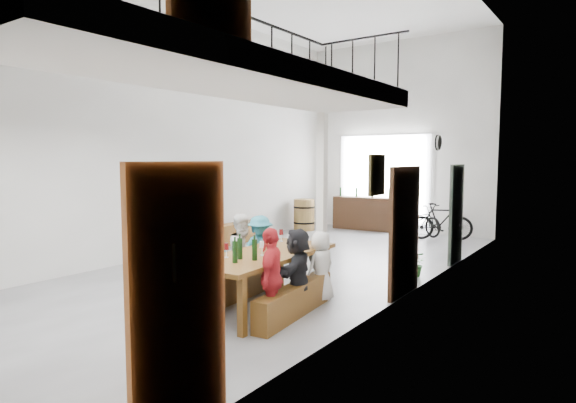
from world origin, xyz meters
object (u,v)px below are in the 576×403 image
Objects in this scene: side_bench at (238,233)px; host_standing at (193,277)px; tasting_table at (264,259)px; bench_inner at (234,284)px; serving_counter at (364,213)px; bicycle_near at (419,219)px; oak_barrel at (304,215)px.

host_standing is at bearing -53.02° from side_bench.
tasting_table is 0.79m from bench_inner.
tasting_table is 1.84m from host_standing.
host_standing is at bearing -79.26° from tasting_table.
serving_counter is 9.86m from host_standing.
tasting_table is at bearing -9.47° from bench_inner.
host_standing is at bearing -78.49° from serving_counter.
tasting_table is 7.68m from bicycle_near.
tasting_table is at bearing -45.24° from side_bench.
serving_counter reaches higher than side_bench.
side_bench is 4.20m from serving_counter.
side_bench is at bearing -95.10° from oak_barrel.
oak_barrel is 3.30m from bicycle_near.
host_standing reaches higher than side_bench.
bench_inner is 1.20× the size of bicycle_near.
oak_barrel is 0.53× the size of host_standing.
bench_inner is at bearing 102.67° from host_standing.
serving_counter is (1.64, 3.86, 0.24)m from side_bench.
host_standing is (0.42, -1.78, 0.17)m from tasting_table.
oak_barrel is 0.50× the size of serving_counter.
bench_inner is at bearing -151.51° from bicycle_near.
host_standing is (1.05, -1.85, 0.64)m from bench_inner.
bicycle_near is at bearing 85.84° from bench_inner.
tasting_table is at bearing -146.82° from bicycle_near.
oak_barrel is (-3.58, 6.56, -0.25)m from tasting_table.
tasting_table is at bearing -78.03° from serving_counter.
oak_barrel is 1.81m from serving_counter.
tasting_table is 2.73× the size of oak_barrel.
bench_inner is at bearing -49.82° from side_bench.
bicycle_near reaches higher than bench_inner.
host_standing is at bearing -63.50° from bench_inner.
oak_barrel is 0.55× the size of bicycle_near.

